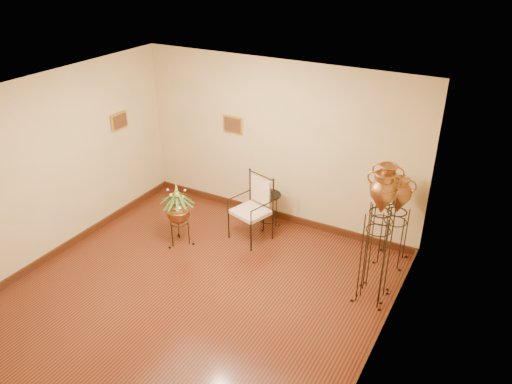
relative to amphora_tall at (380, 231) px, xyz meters
The scene contains 8 objects.
ground 2.68m from the amphora_tall, 150.03° to the right, with size 5.00×5.00×0.00m, color #582914.
room_shell 2.58m from the amphora_tall, 150.24° to the right, with size 5.02×5.02×2.81m.
amphora_tall is the anchor object (origin of this frame).
amphora_mid 0.12m from the amphora_tall, 90.00° to the right, with size 0.56×0.56×1.94m.
amphora_short 0.96m from the amphora_tall, 90.00° to the left, with size 0.54×0.54×1.44m.
planter_urn 3.17m from the amphora_tall, behind, with size 0.67×0.67×1.12m.
armchair 2.29m from the amphora_tall, 169.29° to the left, with size 0.75×0.72×1.09m.
side_table 2.43m from the amphora_tall, 156.95° to the left, with size 0.54×0.54×0.78m.
Camera 1 is at (3.42, -4.44, 4.47)m, focal length 35.00 mm.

